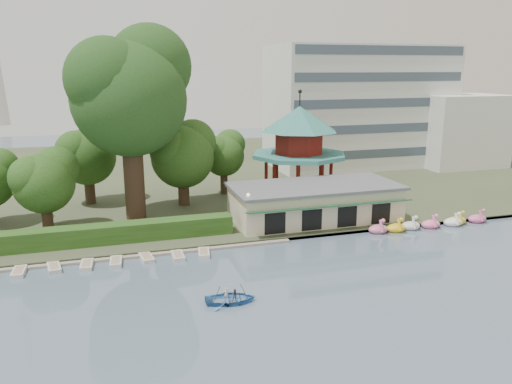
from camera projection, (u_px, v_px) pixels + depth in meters
name	position (u px, v px, depth m)	size (l,w,h in m)	color
ground_plane	(307.00, 332.00, 32.58)	(220.00, 220.00, 0.00)	slate
shore	(183.00, 173.00, 80.81)	(220.00, 70.00, 0.40)	#424930
embankment	(238.00, 243.00, 48.61)	(220.00, 0.60, 0.30)	gray
dock	(111.00, 257.00, 45.14)	(34.00, 1.60, 0.24)	gray
boathouse	(315.00, 202.00, 55.22)	(18.60, 9.39, 3.90)	beige
pavilion	(299.00, 142.00, 63.86)	(12.40, 12.40, 13.50)	beige
office_building	(375.00, 110.00, 84.91)	(38.00, 18.00, 20.00)	silver
hedge	(76.00, 236.00, 47.08)	(30.00, 2.00, 1.80)	#2C511B
lamp_post	(248.00, 206.00, 49.83)	(0.36, 0.36, 4.28)	black
big_tree	(130.00, 89.00, 52.73)	(13.44, 12.52, 21.12)	#3A281C
small_trees	(92.00, 164.00, 56.51)	(39.42, 16.66, 10.35)	#3A281C
swan_boats	(430.00, 224.00, 53.84)	(14.68, 2.14, 1.92)	pink
moored_rowboats	(70.00, 266.00, 42.89)	(24.53, 2.74, 0.36)	beige
rowboat_with_passengers	(231.00, 296.00, 36.58)	(5.73, 4.46, 2.01)	#3977B8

